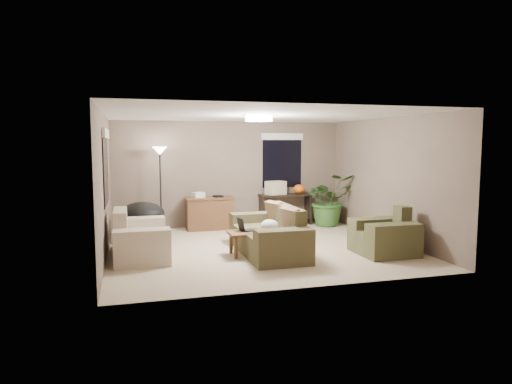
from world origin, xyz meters
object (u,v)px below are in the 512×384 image
object	(u,v)px
floor_lamp	(160,161)
desk	(209,213)
console_table	(285,207)
armchair	(385,237)
papasan_chair	(142,218)
loveseat	(139,240)
main_sofa	(270,237)
cat_scratching_post	(371,231)
coffee_table	(256,235)
houseplant	(329,205)

from	to	relation	value
floor_lamp	desk	bearing A→B (deg)	8.30
desk	console_table	distance (m)	1.91
armchair	papasan_chair	size ratio (longest dim) A/B	0.91
loveseat	console_table	size ratio (longest dim) A/B	1.23
main_sofa	papasan_chair	bearing A→B (deg)	142.78
loveseat	cat_scratching_post	bearing A→B (deg)	0.48
loveseat	papasan_chair	xyz separation A→B (m)	(0.09, 1.37, 0.17)
papasan_chair	coffee_table	bearing A→B (deg)	-41.97
houseplant	papasan_chair	bearing A→B (deg)	-171.97
main_sofa	loveseat	xyz separation A→B (m)	(-2.29, 0.30, 0.00)
desk	console_table	size ratio (longest dim) A/B	0.85
armchair	houseplant	bearing A→B (deg)	85.46
coffee_table	main_sofa	bearing A→B (deg)	12.97
main_sofa	loveseat	size ratio (longest dim) A/B	1.38
papasan_chair	floor_lamp	xyz separation A→B (m)	(0.42, 0.72, 1.13)
coffee_table	floor_lamp	distance (m)	3.13
houseplant	cat_scratching_post	distance (m)	1.98
main_sofa	armchair	xyz separation A→B (m)	(1.97, -0.63, 0.00)
houseplant	cat_scratching_post	size ratio (longest dim) A/B	2.52
houseplant	coffee_table	bearing A→B (deg)	-136.42
floor_lamp	cat_scratching_post	world-z (taller)	floor_lamp
armchair	cat_scratching_post	world-z (taller)	armchair
armchair	houseplant	world-z (taller)	houseplant
coffee_table	floor_lamp	world-z (taller)	floor_lamp
floor_lamp	houseplant	world-z (taller)	floor_lamp
loveseat	papasan_chair	size ratio (longest dim) A/B	1.45
armchair	desk	distance (m)	4.14
loveseat	coffee_table	size ratio (longest dim) A/B	1.60
coffee_table	papasan_chair	world-z (taller)	papasan_chair
armchair	console_table	world-z (taller)	armchair
main_sofa	desk	xyz separation A→B (m)	(-0.67, 2.56, 0.08)
coffee_table	loveseat	bearing A→B (deg)	169.94
main_sofa	floor_lamp	xyz separation A→B (m)	(-1.77, 2.39, 1.30)
loveseat	houseplant	world-z (taller)	houseplant
houseplant	main_sofa	bearing A→B (deg)	-133.86
console_table	desk	bearing A→B (deg)	-175.98
papasan_chair	armchair	bearing A→B (deg)	-28.90
coffee_table	houseplant	size ratio (longest dim) A/B	0.79
coffee_table	console_table	distance (m)	3.14
console_table	houseplant	xyz separation A→B (m)	(0.97, -0.40, 0.05)
main_sofa	houseplant	size ratio (longest dim) A/B	1.75
main_sofa	floor_lamp	world-z (taller)	floor_lamp
coffee_table	console_table	world-z (taller)	console_table
coffee_table	houseplant	world-z (taller)	houseplant
coffee_table	floor_lamp	bearing A→B (deg)	121.44
desk	houseplant	xyz separation A→B (m)	(2.87, -0.27, 0.11)
armchair	floor_lamp	xyz separation A→B (m)	(-3.74, 3.02, 1.30)
loveseat	cat_scratching_post	size ratio (longest dim) A/B	3.20
desk	cat_scratching_post	distance (m)	3.66
desk	papasan_chair	xyz separation A→B (m)	(-1.53, -0.89, 0.09)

